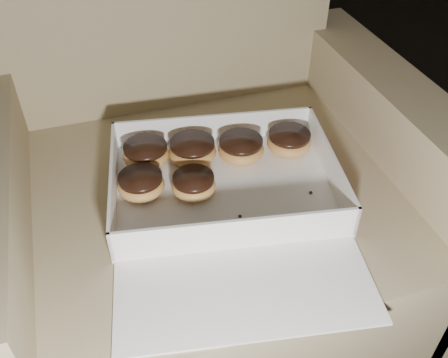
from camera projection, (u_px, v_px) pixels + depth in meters
name	position (u px, v px, depth m)	size (l,w,h in m)	color
floor	(342.00, 284.00, 1.40)	(4.50, 4.50, 0.00)	black
armchair	(204.00, 206.00, 1.17)	(0.98, 0.82, 1.02)	#857255
bakery_box	(229.00, 200.00, 0.97)	(0.52, 0.58, 0.07)	white
donut_a	(141.00, 184.00, 0.98)	(0.09, 0.09, 0.05)	#E3A74F
donut_b	(194.00, 184.00, 0.98)	(0.09, 0.09, 0.04)	#E3A74F
donut_c	(289.00, 141.00, 1.08)	(0.10, 0.10, 0.05)	#E3A74F
donut_d	(146.00, 154.00, 1.05)	(0.10, 0.10, 0.05)	#E3A74F
donut_e	(241.00, 148.00, 1.06)	(0.10, 0.10, 0.05)	#E3A74F
donut_f	(193.00, 151.00, 1.06)	(0.10, 0.10, 0.05)	#E3A74F
crumb_a	(240.00, 216.00, 0.94)	(0.01, 0.01, 0.00)	black
crumb_b	(299.00, 218.00, 0.94)	(0.01, 0.01, 0.00)	black
crumb_c	(311.00, 192.00, 0.99)	(0.01, 0.01, 0.00)	black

